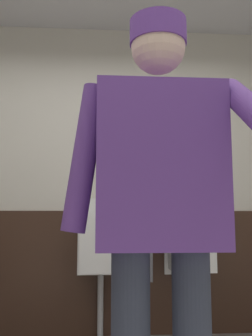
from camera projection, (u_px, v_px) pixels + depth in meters
The scene contains 6 objects.
wall_back at pixel (106, 175), 3.38m from camera, with size 4.33×0.12×2.74m, color beige.
wainscot_band_back at pixel (106, 272), 3.20m from camera, with size 3.73×0.03×1.04m, color #382319.
urinal_left at pixel (101, 243), 3.09m from camera, with size 0.40×0.34×1.24m.
urinal_middle at pixel (190, 242), 3.14m from camera, with size 0.40×0.34×1.24m.
privacy_divider_panel at pixel (147, 222), 3.06m from camera, with size 0.04×0.40×0.90m, color #4C4C51.
person at pixel (160, 203), 1.37m from camera, with size 0.69×0.60×1.76m.
Camera 1 is at (-0.05, -1.60, 0.99)m, focal length 39.76 mm.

